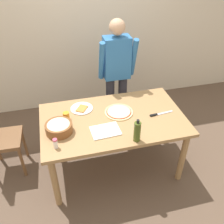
% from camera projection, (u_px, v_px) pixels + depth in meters
% --- Properties ---
extents(ground, '(8.00, 8.00, 0.00)m').
position_uv_depth(ground, '(113.00, 164.00, 3.25)').
color(ground, brown).
extents(wall_back, '(5.60, 0.10, 2.60)m').
position_uv_depth(wall_back, '(87.00, 26.00, 3.72)').
color(wall_back, beige).
rests_on(wall_back, ground).
extents(dining_table, '(1.60, 0.96, 0.76)m').
position_uv_depth(dining_table, '(113.00, 124.00, 2.85)').
color(dining_table, '#A37A4C').
rests_on(dining_table, ground).
extents(person_cook, '(0.49, 0.25, 1.62)m').
position_uv_depth(person_cook, '(117.00, 71.00, 3.33)').
color(person_cook, '#2D2D38').
rests_on(person_cook, ground).
extents(pizza_raw_on_board, '(0.33, 0.33, 0.02)m').
position_uv_depth(pizza_raw_on_board, '(119.00, 112.00, 2.87)').
color(pizza_raw_on_board, beige).
rests_on(pizza_raw_on_board, dining_table).
extents(plate_with_slice, '(0.26, 0.26, 0.02)m').
position_uv_depth(plate_with_slice, '(82.00, 108.00, 2.93)').
color(plate_with_slice, white).
rests_on(plate_with_slice, dining_table).
extents(popcorn_bowl, '(0.28, 0.28, 0.11)m').
position_uv_depth(popcorn_bowl, '(59.00, 127.00, 2.57)').
color(popcorn_bowl, brown).
rests_on(popcorn_bowl, dining_table).
extents(olive_oil_bottle, '(0.07, 0.07, 0.26)m').
position_uv_depth(olive_oil_bottle, '(137.00, 131.00, 2.44)').
color(olive_oil_bottle, '#47561E').
rests_on(olive_oil_bottle, dining_table).
extents(cup_orange, '(0.07, 0.07, 0.08)m').
position_uv_depth(cup_orange, '(66.00, 116.00, 2.76)').
color(cup_orange, orange).
rests_on(cup_orange, dining_table).
extents(salt_shaker, '(0.04, 0.04, 0.11)m').
position_uv_depth(salt_shaker, '(55.00, 143.00, 2.39)').
color(salt_shaker, white).
rests_on(salt_shaker, dining_table).
extents(cutting_board_white, '(0.31, 0.24, 0.01)m').
position_uv_depth(cutting_board_white, '(105.00, 131.00, 2.61)').
color(cutting_board_white, white).
rests_on(cutting_board_white, dining_table).
extents(chef_knife, '(0.29, 0.06, 0.02)m').
position_uv_depth(chef_knife, '(159.00, 114.00, 2.85)').
color(chef_knife, silver).
rests_on(chef_knife, dining_table).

